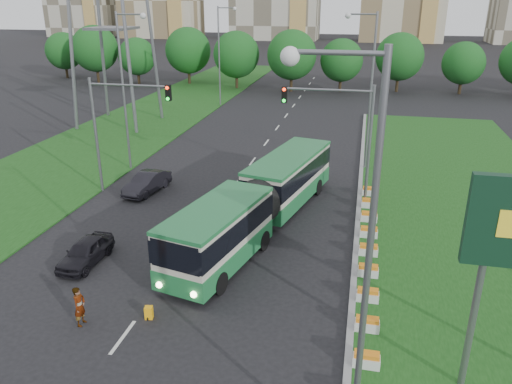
% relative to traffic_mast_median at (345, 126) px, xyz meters
% --- Properties ---
extents(ground, '(360.00, 360.00, 0.00)m').
position_rel_traffic_mast_median_xyz_m(ground, '(-4.78, -10.00, -5.35)').
color(ground, black).
rests_on(ground, ground).
extents(grass_median, '(14.00, 60.00, 0.15)m').
position_rel_traffic_mast_median_xyz_m(grass_median, '(8.22, -2.00, -5.27)').
color(grass_median, '#174313').
rests_on(grass_median, ground).
extents(median_kerb, '(0.30, 60.00, 0.18)m').
position_rel_traffic_mast_median_xyz_m(median_kerb, '(1.27, -2.00, -5.26)').
color(median_kerb, gray).
rests_on(median_kerb, ground).
extents(left_verge, '(12.00, 110.00, 0.10)m').
position_rel_traffic_mast_median_xyz_m(left_verge, '(-22.78, 15.00, -5.30)').
color(left_verge, '#174313').
rests_on(left_verge, ground).
extents(lane_markings, '(0.20, 100.00, 0.01)m').
position_rel_traffic_mast_median_xyz_m(lane_markings, '(-7.78, 10.00, -5.35)').
color(lane_markings, silver).
rests_on(lane_markings, ground).
extents(flower_planters, '(1.10, 20.30, 0.60)m').
position_rel_traffic_mast_median_xyz_m(flower_planters, '(1.92, -8.10, -4.90)').
color(flower_planters, silver).
rests_on(flower_planters, grass_median).
extents(traffic_mast_median, '(5.76, 0.32, 8.00)m').
position_rel_traffic_mast_median_xyz_m(traffic_mast_median, '(0.00, 0.00, 0.00)').
color(traffic_mast_median, slate).
rests_on(traffic_mast_median, ground).
extents(traffic_mast_left, '(5.76, 0.32, 8.00)m').
position_rel_traffic_mast_median_xyz_m(traffic_mast_left, '(-15.16, -1.00, 0.00)').
color(traffic_mast_left, slate).
rests_on(traffic_mast_left, ground).
extents(street_lamps, '(36.00, 60.00, 12.00)m').
position_rel_traffic_mast_median_xyz_m(street_lamps, '(-7.78, 0.00, 0.65)').
color(street_lamps, slate).
rests_on(street_lamps, ground).
extents(tree_line, '(120.00, 8.00, 9.00)m').
position_rel_traffic_mast_median_xyz_m(tree_line, '(5.22, 45.00, -0.85)').
color(tree_line, '#16531B').
rests_on(tree_line, ground).
extents(articulated_bus, '(2.77, 17.77, 2.93)m').
position_rel_traffic_mast_median_xyz_m(articulated_bus, '(-4.59, -4.67, -3.56)').
color(articulated_bus, beige).
rests_on(articulated_bus, ground).
extents(car_left_near, '(1.63, 3.87, 1.31)m').
position_rel_traffic_mast_median_xyz_m(car_left_near, '(-12.40, -10.76, -4.70)').
color(car_left_near, black).
rests_on(car_left_near, ground).
extents(car_left_far, '(2.21, 4.48, 1.41)m').
position_rel_traffic_mast_median_xyz_m(car_left_far, '(-13.49, -0.58, -4.64)').
color(car_left_far, black).
rests_on(car_left_far, ground).
extents(pedestrian, '(0.43, 0.66, 1.78)m').
position_rel_traffic_mast_median_xyz_m(pedestrian, '(-9.87, -15.56, -4.46)').
color(pedestrian, gray).
rests_on(pedestrian, ground).
extents(shopping_trolley, '(0.33, 0.35, 0.57)m').
position_rel_traffic_mast_median_xyz_m(shopping_trolley, '(-7.25, -14.57, -5.07)').
color(shopping_trolley, '#FFAD0D').
rests_on(shopping_trolley, ground).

